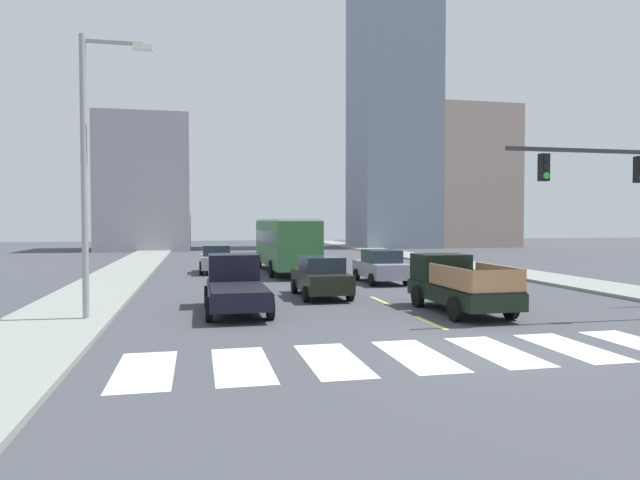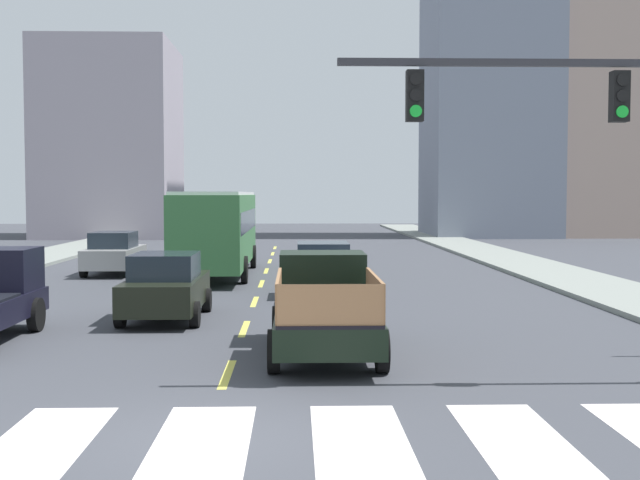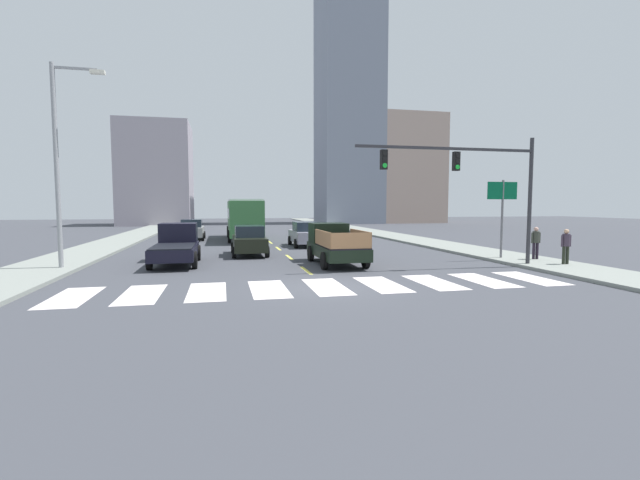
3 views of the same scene
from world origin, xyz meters
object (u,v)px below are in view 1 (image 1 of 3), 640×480
object	(u,v)px
sedan_far	(216,259)
pickup_dark	(236,285)
city_bus	(285,241)
streetlight_left	(89,165)
pickup_stakebed	(455,285)
sedan_mid	(321,277)
sedan_near_right	(381,266)

from	to	relation	value
sedan_far	pickup_dark	bearing A→B (deg)	-87.63
city_bus	streetlight_left	size ratio (longest dim) A/B	1.20
city_bus	pickup_stakebed	bearing A→B (deg)	-75.49
city_bus	sedan_far	world-z (taller)	city_bus
pickup_stakebed	city_bus	bearing A→B (deg)	102.95
sedan_mid	city_bus	bearing A→B (deg)	86.77
sedan_far	city_bus	bearing A→B (deg)	-7.42
streetlight_left	pickup_dark	bearing A→B (deg)	17.12
sedan_near_right	sedan_far	bearing A→B (deg)	137.26
sedan_mid	sedan_near_right	world-z (taller)	same
pickup_stakebed	sedan_near_right	size ratio (longest dim) A/B	1.18
sedan_far	streetlight_left	size ratio (longest dim) A/B	0.49
city_bus	sedan_near_right	bearing A→B (deg)	-58.35
city_bus	streetlight_left	distance (m)	18.22
pickup_dark	sedan_near_right	distance (m)	10.95
pickup_dark	sedan_mid	bearing A→B (deg)	34.08
sedan_mid	sedan_far	xyz separation A→B (m)	(-3.96, 12.17, 0.00)
sedan_mid	streetlight_left	distance (m)	10.24
pickup_stakebed	pickup_dark	size ratio (longest dim) A/B	1.00
sedan_near_right	streetlight_left	distance (m)	15.96
city_bus	streetlight_left	bearing A→B (deg)	-117.00
pickup_stakebed	sedan_far	world-z (taller)	pickup_stakebed
pickup_dark	sedan_far	distance (m)	15.03
pickup_dark	sedan_near_right	world-z (taller)	pickup_dark
sedan_near_right	sedan_far	size ratio (longest dim) A/B	1.00
streetlight_left	sedan_far	bearing A→B (deg)	75.05
city_bus	pickup_dark	bearing A→B (deg)	-103.95
pickup_dark	streetlight_left	world-z (taller)	streetlight_left
pickup_dark	city_bus	xyz separation A→B (m)	(3.99, 14.36, 1.03)
pickup_stakebed	pickup_dark	world-z (taller)	same
pickup_stakebed	streetlight_left	world-z (taller)	streetlight_left
pickup_dark	sedan_far	size ratio (longest dim) A/B	1.18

